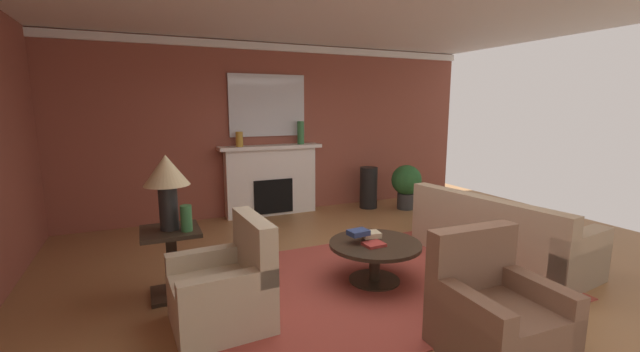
# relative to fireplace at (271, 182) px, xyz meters

# --- Properties ---
(ground_plane) EXTENTS (9.32, 9.32, 0.00)m
(ground_plane) POSITION_rel_fireplace_xyz_m (0.18, -3.08, -0.59)
(ground_plane) COLOR olive
(wall_fireplace) EXTENTS (7.77, 0.12, 2.99)m
(wall_fireplace) POSITION_rel_fireplace_xyz_m (0.18, 0.21, 0.91)
(wall_fireplace) COLOR brown
(wall_fireplace) RESTS_ON ground_plane
(ceiling_panel) EXTENTS (7.77, 7.06, 0.06)m
(ceiling_panel) POSITION_rel_fireplace_xyz_m (0.18, -2.78, 2.43)
(ceiling_panel) COLOR white
(crown_moulding) EXTENTS (7.77, 0.08, 0.12)m
(crown_moulding) POSITION_rel_fireplace_xyz_m (0.18, 0.13, 2.32)
(crown_moulding) COLOR white
(area_rug) EXTENTS (3.64, 2.57, 0.01)m
(area_rug) POSITION_rel_fireplace_xyz_m (0.20, -3.16, -0.58)
(area_rug) COLOR #993D33
(area_rug) RESTS_ON ground_plane
(fireplace) EXTENTS (1.80, 0.35, 1.24)m
(fireplace) POSITION_rel_fireplace_xyz_m (0.00, 0.00, 0.00)
(fireplace) COLOR white
(fireplace) RESTS_ON ground_plane
(mantel_mirror) EXTENTS (1.36, 0.04, 1.06)m
(mantel_mirror) POSITION_rel_fireplace_xyz_m (0.00, 0.12, 1.34)
(mantel_mirror) COLOR silver
(sofa) EXTENTS (1.18, 2.20, 0.85)m
(sofa) POSITION_rel_fireplace_xyz_m (1.91, -3.25, -0.29)
(sofa) COLOR tan
(sofa) RESTS_ON ground_plane
(armchair_near_window) EXTENTS (0.85, 0.85, 0.95)m
(armchair_near_window) POSITION_rel_fireplace_xyz_m (-1.47, -3.37, -0.28)
(armchair_near_window) COLOR #C1B293
(armchair_near_window) RESTS_ON ground_plane
(armchair_facing_fireplace) EXTENTS (0.83, 0.83, 0.95)m
(armchair_facing_fireplace) POSITION_rel_fireplace_xyz_m (0.35, -4.66, -0.28)
(armchair_facing_fireplace) COLOR brown
(armchair_facing_fireplace) RESTS_ON ground_plane
(coffee_table) EXTENTS (1.00, 1.00, 0.45)m
(coffee_table) POSITION_rel_fireplace_xyz_m (0.20, -3.16, -0.25)
(coffee_table) COLOR #2D2319
(coffee_table) RESTS_ON ground_plane
(side_table) EXTENTS (0.56, 0.56, 0.70)m
(side_table) POSITION_rel_fireplace_xyz_m (-1.85, -2.60, -0.19)
(side_table) COLOR #2D2319
(side_table) RESTS_ON ground_plane
(table_lamp) EXTENTS (0.44, 0.44, 0.75)m
(table_lamp) POSITION_rel_fireplace_xyz_m (-1.85, -2.60, 0.64)
(table_lamp) COLOR black
(table_lamp) RESTS_ON side_table
(vase_mantel_left) EXTENTS (0.12, 0.12, 0.25)m
(vase_mantel_left) POSITION_rel_fireplace_xyz_m (-0.55, -0.05, 0.78)
(vase_mantel_left) COLOR #B7892D
(vase_mantel_left) RESTS_ON fireplace
(vase_mantel_right) EXTENTS (0.12, 0.12, 0.41)m
(vase_mantel_right) POSITION_rel_fireplace_xyz_m (0.55, -0.05, 0.86)
(vase_mantel_right) COLOR #33703D
(vase_mantel_right) RESTS_ON fireplace
(vase_tall_corner) EXTENTS (0.33, 0.33, 0.78)m
(vase_tall_corner) POSITION_rel_fireplace_xyz_m (1.82, -0.30, -0.20)
(vase_tall_corner) COLOR black
(vase_tall_corner) RESTS_ON ground_plane
(vase_on_side_table) EXTENTS (0.11, 0.11, 0.26)m
(vase_on_side_table) POSITION_rel_fireplace_xyz_m (-1.70, -2.72, 0.24)
(vase_on_side_table) COLOR #33703D
(vase_on_side_table) RESTS_ON side_table
(book_red_cover) EXTENTS (0.22, 0.19, 0.03)m
(book_red_cover) POSITION_rel_fireplace_xyz_m (0.13, -3.24, -0.12)
(book_red_cover) COLOR maroon
(book_red_cover) RESTS_ON coffee_table
(book_art_folio) EXTENTS (0.22, 0.19, 0.06)m
(book_art_folio) POSITION_rel_fireplace_xyz_m (0.20, -3.05, -0.08)
(book_art_folio) COLOR tan
(book_art_folio) RESTS_ON coffee_table
(book_small_novel) EXTENTS (0.23, 0.18, 0.06)m
(book_small_novel) POSITION_rel_fireplace_xyz_m (0.02, -3.09, -0.02)
(book_small_novel) COLOR navy
(book_small_novel) RESTS_ON coffee_table
(potted_plant) EXTENTS (0.56, 0.56, 0.83)m
(potted_plant) POSITION_rel_fireplace_xyz_m (2.42, -0.66, -0.09)
(potted_plant) COLOR #333333
(potted_plant) RESTS_ON ground_plane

